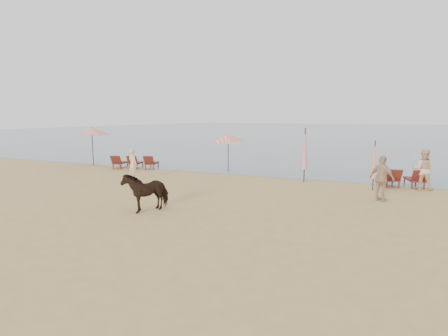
% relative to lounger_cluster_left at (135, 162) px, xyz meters
% --- Properties ---
extents(ground, '(120.00, 120.00, 0.00)m').
position_rel_lounger_cluster_left_xyz_m(ground, '(8.09, -9.72, -0.39)').
color(ground, tan).
rests_on(ground, ground).
extents(sea, '(160.00, 140.00, 0.06)m').
position_rel_lounger_cluster_left_xyz_m(sea, '(8.09, 70.28, -0.39)').
color(sea, '#51606B').
rests_on(sea, ground).
extents(lounger_cluster_left, '(2.90, 2.28, 0.56)m').
position_rel_lounger_cluster_left_xyz_m(lounger_cluster_left, '(0.00, 0.00, 0.00)').
color(lounger_cluster_left, '#5E1C16').
rests_on(lounger_cluster_left, ground).
extents(lounger_cluster_right, '(1.95, 1.90, 0.58)m').
position_rel_lounger_cluster_left_xyz_m(lounger_cluster_right, '(14.53, 0.25, 0.01)').
color(lounger_cluster_right, '#5E1C16').
rests_on(lounger_cluster_right, ground).
extents(umbrella_open_left_a, '(2.13, 2.13, 2.42)m').
position_rel_lounger_cluster_left_xyz_m(umbrella_open_left_a, '(-3.31, 0.02, 1.79)').
color(umbrella_open_left_a, black).
rests_on(umbrella_open_left_a, ground).
extents(umbrella_open_left_b, '(1.72, 1.76, 2.20)m').
position_rel_lounger_cluster_left_xyz_m(umbrella_open_left_b, '(5.48, 1.43, 1.51)').
color(umbrella_open_left_b, black).
rests_on(umbrella_open_left_b, ground).
extents(umbrella_closed_left, '(0.31, 0.31, 2.58)m').
position_rel_lounger_cluster_left_xyz_m(umbrella_closed_left, '(10.25, -0.34, 1.20)').
color(umbrella_closed_left, black).
rests_on(umbrella_closed_left, ground).
extents(umbrella_closed_right, '(0.26, 0.26, 2.12)m').
position_rel_lounger_cluster_left_xyz_m(umbrella_closed_right, '(13.36, -1.11, 0.92)').
color(umbrella_closed_right, black).
rests_on(umbrella_closed_right, ground).
extents(cow, '(1.21, 1.67, 1.28)m').
position_rel_lounger_cluster_left_xyz_m(cow, '(6.71, -7.91, 0.25)').
color(cow, black).
rests_on(cow, ground).
extents(beachgoer_left, '(0.68, 0.56, 1.59)m').
position_rel_lounger_cluster_left_xyz_m(beachgoer_left, '(2.57, -3.40, 0.41)').
color(beachgoer_left, '#D9AD87').
rests_on(beachgoer_left, ground).
extents(beachgoer_right_a, '(0.89, 0.72, 1.74)m').
position_rel_lounger_cluster_left_xyz_m(beachgoer_right_a, '(15.26, -0.04, 0.48)').
color(beachgoer_right_a, '#E1B38D').
rests_on(beachgoer_right_a, ground).
extents(beachgoer_right_b, '(1.06, 0.87, 1.69)m').
position_rel_lounger_cluster_left_xyz_m(beachgoer_right_b, '(13.76, -3.15, 0.46)').
color(beachgoer_right_b, tan).
rests_on(beachgoer_right_b, ground).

